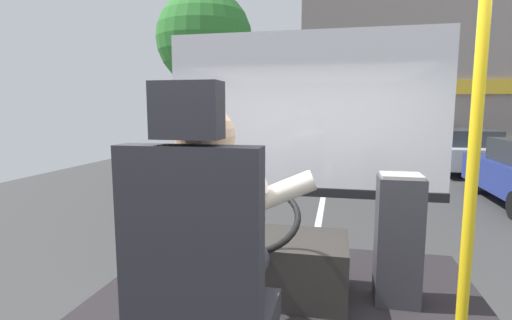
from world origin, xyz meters
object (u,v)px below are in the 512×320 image
Objects in this scene: fare_box at (398,239)px; bus_driver at (212,236)px; parked_car_silver at (461,149)px; handrail_pole at (474,157)px; steering_console at (265,262)px; driver_seat at (202,298)px; parked_car_white at (426,137)px.

bus_driver is at bearing -126.10° from fare_box.
bus_driver reaches higher than parked_car_silver.
handrail_pole is 2.54× the size of fare_box.
steering_console is 0.51× the size of handrail_pole.
driver_seat is 1.57m from fare_box.
steering_console is at bearing 137.05° from handrail_pole.
fare_box reaches higher than parked_car_silver.
fare_box is at bearing -107.72° from parked_car_silver.
parked_car_silver is at bearing 68.57° from steering_console.
parked_car_silver is at bearing 70.47° from driver_seat.
parked_car_silver is 1.00× the size of parked_car_white.
bus_driver is 1.51m from fare_box.
driver_seat is at bearing -161.03° from handrail_pole.
parked_car_white is (3.59, 16.43, -0.48)m from fare_box.
handrail_pole is 17.78m from parked_car_white.
driver_seat is at bearing -104.08° from parked_car_white.
parked_car_white is at bearing 90.78° from parked_car_silver.
handrail_pole reaches higher than bus_driver.
bus_driver is 13.43m from parked_car_silver.
handrail_pole is 0.49× the size of parked_car_silver.
parked_car_white is at bearing 74.91° from steering_console.
driver_seat is 1.23× the size of steering_console.
bus_driver is 0.18× the size of parked_car_white.
handrail_pole is at bearing 12.54° from bus_driver.
driver_seat is 1.71× the size of bus_driver.
parked_car_white is (4.45, 16.50, -0.28)m from steering_console.
handrail_pole is 0.49× the size of parked_car_white.
bus_driver is at bearing 90.00° from driver_seat.
driver_seat is 1.28m from steering_console.
driver_seat is at bearing -109.53° from parked_car_silver.
fare_box is at bearing 53.90° from bus_driver.
bus_driver is 0.92× the size of fare_box.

